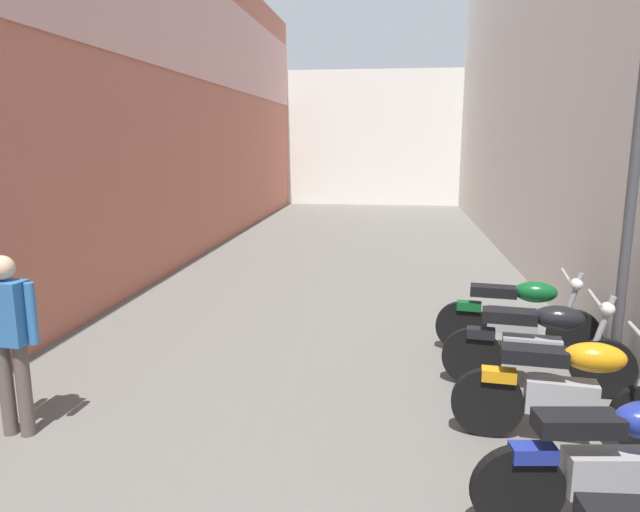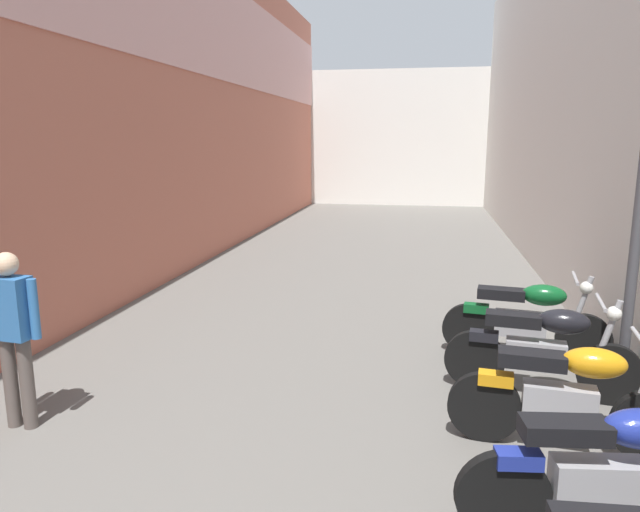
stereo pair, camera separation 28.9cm
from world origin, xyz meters
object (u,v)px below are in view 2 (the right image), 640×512
at_px(motorcycle_eighth, 526,318).
at_px(street_lamp, 637,128).
at_px(motorcycle_seventh, 543,347).
at_px(motorcycle_sixth, 568,394).
at_px(pedestrian_further_down, 13,327).
at_px(motorcycle_fifth, 609,470).

xyz_separation_m(motorcycle_eighth, street_lamp, (0.70, -0.82, 2.09)).
distance_m(motorcycle_seventh, street_lamp, 2.21).
bearing_deg(motorcycle_sixth, pedestrian_further_down, -174.72).
bearing_deg(motorcycle_seventh, motorcycle_eighth, 90.00).
relative_size(motorcycle_fifth, motorcycle_seventh, 1.00).
bearing_deg(motorcycle_fifth, pedestrian_further_down, 171.60).
height_order(motorcycle_eighth, pedestrian_further_down, pedestrian_further_down).
bearing_deg(motorcycle_eighth, street_lamp, -49.68).
bearing_deg(motorcycle_fifth, street_lamp, 73.39).
xyz_separation_m(motorcycle_sixth, street_lamp, (0.70, 1.22, 2.09)).
xyz_separation_m(motorcycle_seventh, motorcycle_eighth, (-0.00, 0.98, 0.00)).
distance_m(motorcycle_eighth, street_lamp, 2.35).
relative_size(motorcycle_fifth, street_lamp, 0.42).
distance_m(motorcycle_sixth, motorcycle_eighth, 2.04).
height_order(motorcycle_seventh, pedestrian_further_down, pedestrian_further_down).
distance_m(motorcycle_fifth, motorcycle_seventh, 2.17).
relative_size(motorcycle_seventh, pedestrian_further_down, 1.17).
bearing_deg(motorcycle_fifth, motorcycle_eighth, 90.00).
bearing_deg(motorcycle_sixth, motorcycle_eighth, 90.00).
bearing_deg(motorcycle_sixth, street_lamp, 60.42).
xyz_separation_m(motorcycle_sixth, motorcycle_seventh, (-0.00, 1.06, 0.00)).
bearing_deg(motorcycle_seventh, street_lamp, 13.03).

